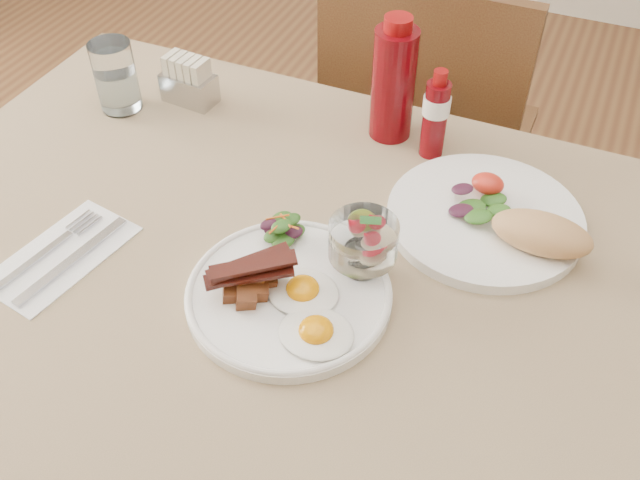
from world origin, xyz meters
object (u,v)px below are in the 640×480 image
at_px(water_glass, 117,80).
at_px(sugar_caddy, 189,82).
at_px(second_plate, 498,220).
at_px(ketchup_bottle, 393,82).
at_px(chair_far, 425,137).
at_px(main_plate, 289,295).
at_px(table, 303,300).
at_px(hot_sauce_bottle, 435,115).
at_px(fruit_cup, 363,240).

bearing_deg(water_glass, sugar_caddy, 33.23).
xyz_separation_m(second_plate, ketchup_bottle, (-0.23, 0.17, 0.08)).
xyz_separation_m(chair_far, main_plate, (0.02, -0.74, 0.24)).
xyz_separation_m(main_plate, water_glass, (-0.48, 0.30, 0.05)).
distance_m(table, main_plate, 0.12).
height_order(second_plate, sugar_caddy, sugar_caddy).
bearing_deg(sugar_caddy, main_plate, -39.34).
bearing_deg(hot_sauce_bottle, table, -106.62).
distance_m(second_plate, ketchup_bottle, 0.30).
distance_m(main_plate, second_plate, 0.34).
bearing_deg(main_plate, fruit_cup, 46.91).
distance_m(chair_far, main_plate, 0.77).
relative_size(table, second_plate, 4.36).
relative_size(fruit_cup, second_plate, 0.31).
xyz_separation_m(second_plate, sugar_caddy, (-0.60, 0.12, 0.02)).
height_order(chair_far, second_plate, chair_far).
bearing_deg(main_plate, ketchup_bottle, 90.48).
bearing_deg(ketchup_bottle, water_glass, -165.80).
relative_size(table, main_plate, 4.75).
distance_m(fruit_cup, second_plate, 0.23).
relative_size(chair_far, hot_sauce_bottle, 5.91).
xyz_separation_m(main_plate, second_plate, (0.23, 0.25, 0.01)).
bearing_deg(chair_far, main_plate, -88.83).
distance_m(table, sugar_caddy, 0.48).
xyz_separation_m(sugar_caddy, water_glass, (-0.10, -0.07, 0.02)).
distance_m(chair_far, water_glass, 0.70).
bearing_deg(ketchup_bottle, main_plate, -89.52).
bearing_deg(hot_sauce_bottle, water_glass, -170.53).
height_order(fruit_cup, hot_sauce_bottle, hot_sauce_bottle).
distance_m(table, second_plate, 0.32).
distance_m(sugar_caddy, water_glass, 0.13).
height_order(ketchup_bottle, water_glass, ketchup_bottle).
distance_m(chair_far, second_plate, 0.60).
xyz_separation_m(fruit_cup, sugar_caddy, (-0.45, 0.29, -0.03)).
distance_m(table, hot_sauce_bottle, 0.37).
xyz_separation_m(second_plate, water_glass, (-0.70, 0.05, 0.04)).
height_order(fruit_cup, ketchup_bottle, ketchup_bottle).
relative_size(fruit_cup, water_glass, 0.75).
distance_m(hot_sauce_bottle, sugar_caddy, 0.45).
bearing_deg(second_plate, sugar_caddy, 168.82).
xyz_separation_m(ketchup_bottle, hot_sauce_bottle, (0.08, -0.03, -0.03)).
height_order(sugar_caddy, water_glass, water_glass).
height_order(chair_far, water_glass, chair_far).
bearing_deg(water_glass, chair_far, 43.56).
relative_size(hot_sauce_bottle, sugar_caddy, 1.56).
relative_size(hot_sauce_bottle, water_glass, 1.24).
height_order(chair_far, ketchup_bottle, ketchup_bottle).
relative_size(fruit_cup, ketchup_bottle, 0.44).
height_order(main_plate, water_glass, water_glass).
relative_size(chair_far, main_plate, 3.32).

